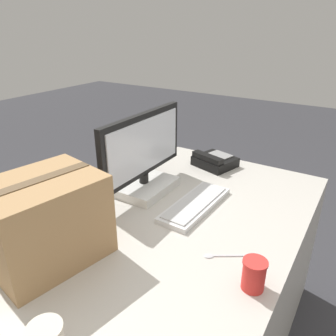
{
  "coord_description": "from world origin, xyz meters",
  "views": [
    {
      "loc": [
        -0.82,
        -0.56,
        1.48
      ],
      "look_at": [
        0.29,
        0.14,
        0.89
      ],
      "focal_mm": 35.0,
      "sensor_mm": 36.0,
      "label": 1
    }
  ],
  "objects_px": {
    "cardboard_box": "(45,220)",
    "monitor": "(143,160)",
    "keyboard": "(194,204)",
    "desk_phone": "(214,161)",
    "paper_cup_right": "(254,275)",
    "spoon": "(218,256)"
  },
  "relations": [
    {
      "from": "monitor",
      "to": "cardboard_box",
      "type": "distance_m",
      "value": 0.57
    },
    {
      "from": "spoon",
      "to": "keyboard",
      "type": "bearing_deg",
      "value": -80.81
    },
    {
      "from": "keyboard",
      "to": "desk_phone",
      "type": "height_order",
      "value": "desk_phone"
    },
    {
      "from": "spoon",
      "to": "desk_phone",
      "type": "bearing_deg",
      "value": -96.95
    },
    {
      "from": "monitor",
      "to": "spoon",
      "type": "height_order",
      "value": "monitor"
    },
    {
      "from": "keyboard",
      "to": "cardboard_box",
      "type": "distance_m",
      "value": 0.63
    },
    {
      "from": "keyboard",
      "to": "cardboard_box",
      "type": "height_order",
      "value": "cardboard_box"
    },
    {
      "from": "keyboard",
      "to": "spoon",
      "type": "distance_m",
      "value": 0.34
    },
    {
      "from": "desk_phone",
      "to": "cardboard_box",
      "type": "xyz_separation_m",
      "value": [
        -1.01,
        0.14,
        0.11
      ]
    },
    {
      "from": "desk_phone",
      "to": "cardboard_box",
      "type": "relative_size",
      "value": 0.61
    },
    {
      "from": "paper_cup_right",
      "to": "cardboard_box",
      "type": "bearing_deg",
      "value": 109.67
    },
    {
      "from": "spoon",
      "to": "cardboard_box",
      "type": "relative_size",
      "value": 0.33
    },
    {
      "from": "cardboard_box",
      "to": "monitor",
      "type": "bearing_deg",
      "value": 1.67
    },
    {
      "from": "monitor",
      "to": "paper_cup_right",
      "type": "relative_size",
      "value": 5.58
    },
    {
      "from": "keyboard",
      "to": "monitor",
      "type": "bearing_deg",
      "value": 89.43
    },
    {
      "from": "keyboard",
      "to": "cardboard_box",
      "type": "xyz_separation_m",
      "value": [
        -0.56,
        0.26,
        0.13
      ]
    },
    {
      "from": "monitor",
      "to": "keyboard",
      "type": "xyz_separation_m",
      "value": [
        -0.01,
        -0.28,
        -0.14
      ]
    },
    {
      "from": "desk_phone",
      "to": "spoon",
      "type": "distance_m",
      "value": 0.78
    },
    {
      "from": "desk_phone",
      "to": "cardboard_box",
      "type": "bearing_deg",
      "value": -171.78
    },
    {
      "from": "paper_cup_right",
      "to": "cardboard_box",
      "type": "xyz_separation_m",
      "value": [
        -0.23,
        0.63,
        0.09
      ]
    },
    {
      "from": "monitor",
      "to": "cardboard_box",
      "type": "bearing_deg",
      "value": -178.33
    },
    {
      "from": "desk_phone",
      "to": "paper_cup_right",
      "type": "bearing_deg",
      "value": -131.6
    }
  ]
}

